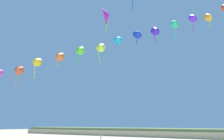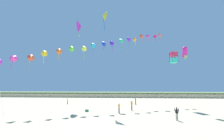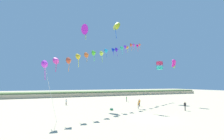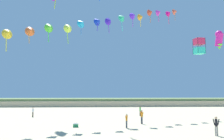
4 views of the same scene
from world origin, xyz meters
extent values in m
cube|color=#BFAE8B|center=(0.00, 48.82, 0.72)|extent=(120.00, 11.33, 1.44)
cube|color=#6B844C|center=(0.00, 48.82, 1.64)|extent=(120.00, 9.63, 0.82)
sphere|color=#9E7051|center=(5.89, 20.93, 1.51)|extent=(0.22, 0.22, 0.22)
cylinder|color=white|center=(-11.41, 20.57, 1.03)|extent=(0.20, 0.20, 0.54)
cylinder|color=white|center=(-11.24, 20.52, 1.07)|extent=(0.19, 0.12, 0.51)
cylinder|color=white|center=(-11.57, 20.61, 1.07)|extent=(0.19, 0.12, 0.51)
sphere|color=tan|center=(-11.41, 20.57, 1.41)|extent=(0.21, 0.21, 0.21)
cone|color=#C94B2F|center=(-12.23, 5.91, 9.23)|extent=(1.34, 1.27, 1.14)
cylinder|color=orange|center=(-12.35, 5.82, 8.16)|extent=(0.19, 0.26, 1.70)
cone|color=yellow|center=(-10.53, 7.03, 10.22)|extent=(1.40, 1.36, 1.20)
cylinder|color=yellow|center=(-10.65, 6.94, 9.10)|extent=(0.12, 0.14, 1.79)
cone|color=#D86029|center=(-8.69, 8.71, 10.95)|extent=(1.36, 1.25, 1.16)
cylinder|color=gold|center=(-8.81, 8.62, 10.10)|extent=(0.12, 0.17, 1.26)
cone|color=#4FD131|center=(-6.87, 10.26, 11.77)|extent=(1.35, 1.26, 1.15)
cylinder|color=#39E541|center=(-6.99, 10.17, 10.75)|extent=(0.15, 0.11, 1.61)
cone|color=#C1EA46|center=(-4.76, 11.50, 12.08)|extent=(1.32, 1.18, 1.13)
cylinder|color=#91E539|center=(-4.88, 11.41, 10.94)|extent=(0.26, 0.27, 1.83)
cone|color=#1BA7DE|center=(-3.19, 12.91, 13.12)|extent=(1.42, 1.37, 1.21)
cylinder|color=#398BE5|center=(-3.31, 12.82, 12.19)|extent=(0.12, 0.22, 1.43)
cone|color=#1134C6|center=(-1.01, 13.97, 13.74)|extent=(1.42, 1.41, 1.22)
cylinder|color=#4139E5|center=(-1.13, 13.88, 12.92)|extent=(0.16, 0.17, 1.21)
cone|color=#3A20C8|center=(0.58, 15.54, 14.26)|extent=(1.31, 1.21, 1.11)
cylinder|color=#7D39E5|center=(0.46, 15.45, 13.24)|extent=(0.27, 0.10, 1.60)
cone|color=#29C78B|center=(2.64, 16.76, 15.22)|extent=(1.42, 1.37, 1.22)
cylinder|color=#39E5CD|center=(2.52, 16.67, 14.03)|extent=(0.25, 0.15, 1.92)
cone|color=#642AEC|center=(4.52, 18.26, 16.04)|extent=(1.37, 1.30, 1.17)
cylinder|color=#9639E5|center=(4.40, 18.17, 14.99)|extent=(0.13, 0.09, 1.67)
cone|color=orange|center=(6.05, 20.00, 16.40)|extent=(1.29, 1.27, 1.11)
cylinder|color=yellow|center=(5.93, 19.91, 15.46)|extent=(0.11, 0.20, 1.43)
cone|color=#CB23CE|center=(-7.50, 16.61, 18.89)|extent=(2.45, 2.93, 2.71)
cone|color=#BFE52D|center=(-7.50, 16.61, 18.91)|extent=(1.40, 1.64, 1.50)
cylinder|color=#BFE52D|center=(-7.50, 16.61, 17.40)|extent=(0.23, 0.45, 2.20)
cylinder|color=blue|center=(-1.02, 12.75, 17.60)|extent=(0.46, 0.41, 3.02)
camera|label=1|loc=(11.48, -9.74, 3.14)|focal=38.00mm
camera|label=2|loc=(3.11, -17.24, 4.32)|focal=24.00mm
camera|label=3|loc=(-14.73, -19.49, 5.23)|focal=24.00mm
camera|label=4|loc=(-0.81, -18.17, 4.07)|focal=38.00mm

